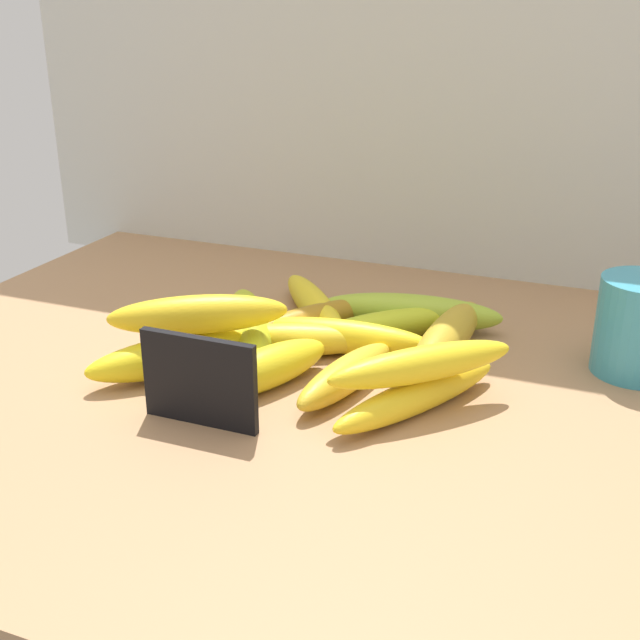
# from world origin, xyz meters

# --- Properties ---
(counter_top) EXTENTS (1.10, 0.76, 0.03)m
(counter_top) POSITION_xyz_m (0.00, 0.00, 0.01)
(counter_top) COLOR #A57A52
(counter_top) RESTS_ON ground
(back_wall) EXTENTS (1.30, 0.02, 0.70)m
(back_wall) POSITION_xyz_m (0.00, 0.39, 0.35)
(back_wall) COLOR silver
(back_wall) RESTS_ON ground
(chalkboard_sign) EXTENTS (0.11, 0.02, 0.08)m
(chalkboard_sign) POSITION_xyz_m (-0.12, -0.11, 0.07)
(chalkboard_sign) COLOR black
(chalkboard_sign) RESTS_ON counter_top
(banana_0) EXTENTS (0.16, 0.14, 0.03)m
(banana_0) POSITION_xyz_m (-0.01, 0.13, 0.05)
(banana_0) COLOR gold
(banana_0) RESTS_ON counter_top
(banana_1) EXTENTS (0.14, 0.18, 0.03)m
(banana_1) POSITION_xyz_m (-0.10, 0.11, 0.05)
(banana_1) COLOR #A17119
(banana_1) RESTS_ON counter_top
(banana_2) EXTENTS (0.18, 0.10, 0.03)m
(banana_2) POSITION_xyz_m (-0.10, 0.05, 0.05)
(banana_2) COLOR yellow
(banana_2) RESTS_ON counter_top
(banana_3) EXTENTS (0.10, 0.16, 0.04)m
(banana_3) POSITION_xyz_m (-0.09, -0.03, 0.05)
(banana_3) COLOR yellow
(banana_3) RESTS_ON counter_top
(banana_4) EXTENTS (0.21, 0.08, 0.04)m
(banana_4) POSITION_xyz_m (-0.01, 0.17, 0.05)
(banana_4) COLOR #9DB930
(banana_4) RESTS_ON counter_top
(banana_5) EXTENTS (0.13, 0.19, 0.03)m
(banana_5) POSITION_xyz_m (0.06, -0.02, 0.05)
(banana_5) COLOR yellow
(banana_5) RESTS_ON counter_top
(banana_6) EXTENTS (0.14, 0.20, 0.04)m
(banana_6) POSITION_xyz_m (-0.15, 0.06, 0.05)
(banana_6) COLOR #B8C622
(banana_6) RESTS_ON counter_top
(banana_7) EXTENTS (0.20, 0.06, 0.04)m
(banana_7) POSITION_xyz_m (-0.06, 0.08, 0.05)
(banana_7) COLOR yellow
(banana_7) RESTS_ON counter_top
(banana_8) EXTENTS (0.15, 0.18, 0.04)m
(banana_8) POSITION_xyz_m (-0.12, 0.15, 0.05)
(banana_8) COLOR yellow
(banana_8) RESTS_ON counter_top
(banana_9) EXTENTS (0.16, 0.18, 0.04)m
(banana_9) POSITION_xyz_m (-0.18, -0.03, 0.05)
(banana_9) COLOR yellow
(banana_9) RESTS_ON counter_top
(banana_10) EXTENTS (0.07, 0.16, 0.03)m
(banana_10) POSITION_xyz_m (-0.02, -0.01, 0.05)
(banana_10) COLOR gold
(banana_10) RESTS_ON counter_top
(banana_11) EXTENTS (0.05, 0.20, 0.04)m
(banana_11) POSITION_xyz_m (0.05, 0.11, 0.05)
(banana_11) COLOR gold
(banana_11) RESTS_ON counter_top
(banana_12) EXTENTS (0.17, 0.12, 0.04)m
(banana_12) POSITION_xyz_m (-0.17, -0.02, 0.09)
(banana_12) COLOR yellow
(banana_12) RESTS_ON banana_9
(banana_13) EXTENTS (0.15, 0.15, 0.03)m
(banana_13) POSITION_xyz_m (0.06, -0.02, 0.08)
(banana_13) COLOR yellow
(banana_13) RESTS_ON banana_5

